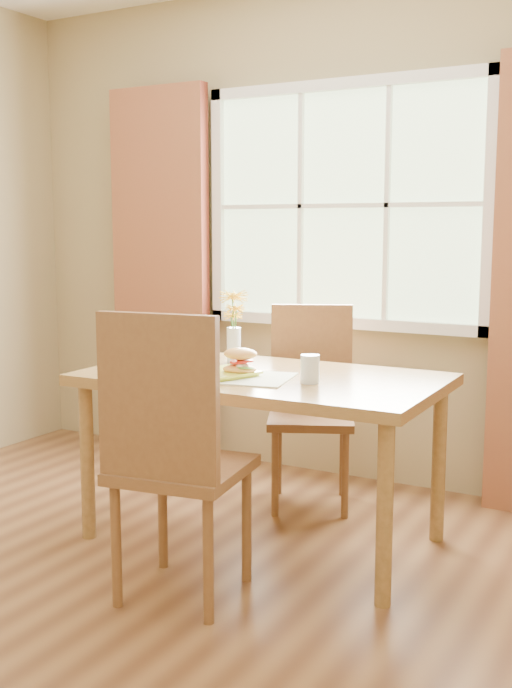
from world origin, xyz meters
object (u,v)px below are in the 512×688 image
object	(u,v)px
dining_table	(262,391)
chair_near	(171,447)
croissant_sandwich	(240,361)
water_glass	(310,370)
chair_far	(311,395)
flower_vase	(234,319)

from	to	relation	value
dining_table	chair_near	xyz separation A→B (m)	(0.01, -0.71, -0.07)
croissant_sandwich	chair_near	bearing A→B (deg)	-102.04
dining_table	croissant_sandwich	size ratio (longest dim) A/B	9.00
chair_near	croissant_sandwich	world-z (taller)	chair_near
chair_near	water_glass	bearing A→B (deg)	59.57
chair_far	water_glass	bearing A→B (deg)	-90.12
flower_vase	water_glass	bearing A→B (deg)	-28.10
dining_table	water_glass	xyz separation A→B (m)	(0.27, -0.08, 0.13)
dining_table	flower_vase	distance (m)	0.44
chair_near	flower_vase	bearing A→B (deg)	98.43
croissant_sandwich	water_glass	size ratio (longest dim) A/B	1.47
chair_near	water_glass	xyz separation A→B (m)	(0.25, 0.63, 0.21)
water_glass	flower_vase	size ratio (longest dim) A/B	0.34
dining_table	chair_near	distance (m)	0.72
chair_near	flower_vase	size ratio (longest dim) A/B	3.21
chair_far	croissant_sandwich	size ratio (longest dim) A/B	5.76
water_glass	flower_vase	world-z (taller)	flower_vase
dining_table	flower_vase	size ratio (longest dim) A/B	4.56
dining_table	chair_far	size ratio (longest dim) A/B	1.56
chair_near	croissant_sandwich	size ratio (longest dim) A/B	6.34
chair_near	water_glass	size ratio (longest dim) A/B	9.33
chair_far	water_glass	distance (m)	0.77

